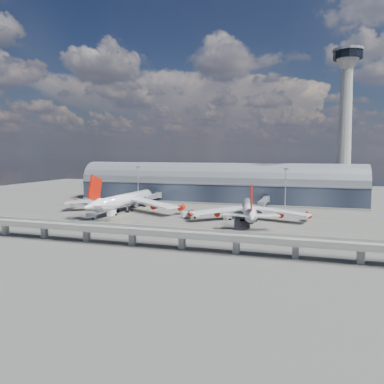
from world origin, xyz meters
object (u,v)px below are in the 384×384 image
(control_tower, at_px, (345,127))
(cargo_train_1, at_px, (118,230))
(service_truck_2, at_px, (191,215))
(floodlight_mast_left, at_px, (138,184))
(service_truck_0, at_px, (112,213))
(service_truck_1, at_px, (91,216))
(cargo_train_2, at_px, (326,241))
(service_truck_3, at_px, (228,216))
(cargo_train_0, at_px, (179,233))
(airliner_left, at_px, (123,200))
(service_truck_4, at_px, (274,214))
(service_truck_5, at_px, (135,205))
(floodlight_mast_right, at_px, (285,188))
(airliner_right, at_px, (249,210))

(control_tower, bearing_deg, cargo_train_1, -130.42)
(service_truck_2, bearing_deg, floodlight_mast_left, 26.15)
(service_truck_0, height_order, service_truck_1, service_truck_0)
(cargo_train_2, bearing_deg, cargo_train_1, 94.01)
(service_truck_3, relative_size, cargo_train_0, 1.47)
(airliner_left, relative_size, service_truck_3, 11.76)
(airliner_left, distance_m, cargo_train_0, 71.75)
(control_tower, relative_size, cargo_train_0, 22.35)
(control_tower, xyz_separation_m, service_truck_2, (-81.97, -73.60, -49.97))
(service_truck_3, height_order, cargo_train_0, service_truck_3)
(control_tower, bearing_deg, service_truck_1, -144.96)
(service_truck_1, height_order, service_truck_2, service_truck_2)
(service_truck_3, bearing_deg, cargo_train_0, -85.58)
(service_truck_4, height_order, service_truck_5, service_truck_4)
(service_truck_5, xyz_separation_m, cargo_train_2, (115.07, -67.94, -0.39))
(floodlight_mast_right, xyz_separation_m, service_truck_2, (-46.97, -45.60, -11.97))
(floodlight_mast_left, height_order, floodlight_mast_right, same)
(airliner_left, xyz_separation_m, cargo_train_0, (52.32, -48.71, -6.17))
(cargo_train_2, bearing_deg, service_truck_2, 59.90)
(service_truck_2, relative_size, cargo_train_0, 1.98)
(airliner_right, relative_size, service_truck_1, 12.29)
(control_tower, relative_size, airliner_right, 1.54)
(floodlight_mast_left, bearing_deg, service_truck_3, -31.03)
(cargo_train_1, bearing_deg, floodlight_mast_left, 18.83)
(airliner_left, bearing_deg, floodlight_mast_left, 103.45)
(service_truck_4, height_order, cargo_train_2, service_truck_4)
(cargo_train_2, bearing_deg, service_truck_4, 23.21)
(service_truck_5, bearing_deg, cargo_train_1, -124.74)
(airliner_left, distance_m, service_truck_3, 65.68)
(service_truck_1, relative_size, service_truck_3, 0.80)
(cargo_train_2, bearing_deg, service_truck_5, 59.70)
(airliner_left, xyz_separation_m, service_truck_1, (-5.25, -26.43, -5.48))
(service_truck_1, distance_m, service_truck_2, 53.37)
(floodlight_mast_right, height_order, service_truck_3, floodlight_mast_right)
(floodlight_mast_left, bearing_deg, cargo_train_0, -55.03)
(control_tower, xyz_separation_m, service_truck_0, (-125.69, -81.64, -49.94))
(service_truck_2, xyz_separation_m, service_truck_5, (-47.32, 28.26, -0.31))
(service_truck_0, relative_size, cargo_train_1, 1.11)
(service_truck_2, relative_size, service_truck_3, 1.35)
(floodlight_mast_right, bearing_deg, cargo_train_0, -114.38)
(service_truck_2, distance_m, service_truck_5, 55.12)
(service_truck_0, distance_m, cargo_train_1, 44.59)
(service_truck_4, bearing_deg, floodlight_mast_left, 152.64)
(service_truck_1, bearing_deg, floodlight_mast_right, -69.52)
(airliner_right, distance_m, cargo_train_1, 68.62)
(airliner_left, bearing_deg, service_truck_4, 8.59)
(service_truck_4, bearing_deg, cargo_train_0, -132.20)
(airliner_left, xyz_separation_m, service_truck_2, (44.67, -7.55, -5.28))
(service_truck_3, bearing_deg, service_truck_1, -142.73)
(control_tower, xyz_separation_m, service_truck_5, (-129.29, -45.34, -50.28))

